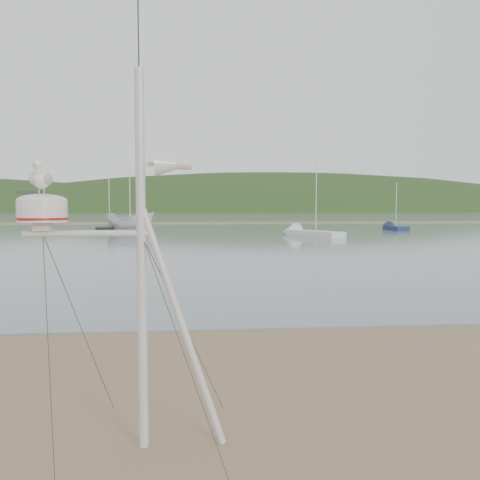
{
  "coord_description": "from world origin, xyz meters",
  "views": [
    {
      "loc": [
        1.29,
        -7.3,
        2.85
      ],
      "look_at": [
        2.02,
        1.0,
        2.27
      ],
      "focal_mm": 38.0,
      "sensor_mm": 36.0,
      "label": 1
    }
  ],
  "objects": [
    {
      "name": "ground",
      "position": [
        0.0,
        0.0,
        0.0
      ],
      "size": [
        560.0,
        560.0,
        0.0
      ],
      "primitive_type": "plane",
      "color": "#81674A",
      "rests_on": "ground"
    },
    {
      "name": "sandbar",
      "position": [
        0.0,
        70.0,
        0.07
      ],
      "size": [
        560.0,
        7.0,
        0.07
      ],
      "primitive_type": "cube",
      "color": "#81674A",
      "rests_on": "water"
    },
    {
      "name": "hill_ridge",
      "position": [
        18.52,
        235.0,
        -19.7
      ],
      "size": [
        620.0,
        180.0,
        80.0
      ],
      "color": "#203917",
      "rests_on": "ground"
    },
    {
      "name": "sailboat_blue_far",
      "position": [
        23.14,
        47.85,
        0.3
      ],
      "size": [
        1.39,
        5.59,
        5.6
      ],
      "color": "#142248",
      "rests_on": "ground"
    },
    {
      "name": "sailboat_white_near",
      "position": [
        10.81,
        38.14,
        0.3
      ],
      "size": [
        5.23,
        7.16,
        7.22
      ],
      "color": "silver",
      "rests_on": "ground"
    },
    {
      "name": "water",
      "position": [
        0.0,
        132.0,
        0.02
      ],
      "size": [
        560.0,
        256.0,
        0.04
      ],
      "primitive_type": "cube",
      "color": "slate",
      "rests_on": "ground"
    },
    {
      "name": "far_cottages",
      "position": [
        3.0,
        196.0,
        4.0
      ],
      "size": [
        294.4,
        6.3,
        8.0
      ],
      "color": "beige",
      "rests_on": "ground"
    },
    {
      "name": "sailboat_dark_mid",
      "position": [
        -7.71,
        49.45,
        0.3
      ],
      "size": [
        2.21,
        6.77,
        6.62
      ],
      "color": "black",
      "rests_on": "ground"
    },
    {
      "name": "mast_rig",
      "position": [
        0.6,
        -1.46,
        1.29
      ],
      "size": [
        2.36,
        2.52,
        5.33
      ],
      "color": "beige",
      "rests_on": "ground"
    },
    {
      "name": "boat_white",
      "position": [
        -5.42,
        45.65,
        2.74
      ],
      "size": [
        2.68,
        2.64,
        5.4
      ],
      "primitive_type": "imported",
      "rotation": [
        0.0,
        0.0,
        1.2
      ],
      "color": "silver",
      "rests_on": "water"
    }
  ]
}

